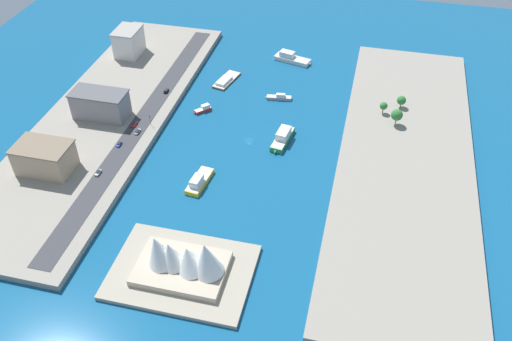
% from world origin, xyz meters
% --- Properties ---
extents(ground_plane, '(440.00, 440.00, 0.00)m').
position_xyz_m(ground_plane, '(0.00, 0.00, 0.00)').
color(ground_plane, '#145684').
extents(quay_west, '(70.00, 240.00, 3.47)m').
position_xyz_m(quay_west, '(-86.07, 0.00, 1.74)').
color(quay_west, gray).
rests_on(quay_west, ground_plane).
extents(quay_east, '(70.00, 240.00, 3.47)m').
position_xyz_m(quay_east, '(86.07, 0.00, 1.74)').
color(quay_east, gray).
rests_on(quay_east, ground_plane).
extents(peninsula_point, '(60.09, 43.19, 2.00)m').
position_xyz_m(peninsula_point, '(4.91, 98.85, 1.00)').
color(peninsula_point, '#A89E89').
rests_on(peninsula_point, ground_plane).
extents(road_strip, '(11.05, 228.00, 0.15)m').
position_xyz_m(road_strip, '(63.37, 0.00, 3.55)').
color(road_strip, '#38383D').
rests_on(road_strip, quay_east).
extents(ferry_white_commuter, '(27.14, 13.94, 6.40)m').
position_xyz_m(ferry_white_commuter, '(-6.49, -94.09, 2.21)').
color(ferry_white_commuter, silver).
rests_on(ferry_white_commuter, ground_plane).
extents(yacht_sleek_gray, '(16.97, 5.83, 3.82)m').
position_xyz_m(yacht_sleek_gray, '(-7.87, -45.01, 1.29)').
color(yacht_sleek_gray, '#999EA3').
rests_on(yacht_sleek_gray, ground_plane).
extents(tugboat_red, '(9.97, 10.37, 3.92)m').
position_xyz_m(tugboat_red, '(33.77, -21.42, 1.47)').
color(tugboat_red, red).
rests_on(tugboat_red, ground_plane).
extents(barge_flat_brown, '(14.00, 25.15, 2.97)m').
position_xyz_m(barge_flat_brown, '(29.90, -57.17, 1.12)').
color(barge_flat_brown, brown).
rests_on(barge_flat_brown, ground_plane).
extents(ferry_yellow_fast, '(9.57, 23.10, 6.15)m').
position_xyz_m(ferry_yellow_fast, '(15.62, 42.18, 2.07)').
color(ferry_yellow_fast, yellow).
rests_on(ferry_yellow_fast, ground_plane).
extents(ferry_green_doubledeck, '(10.14, 25.38, 6.82)m').
position_xyz_m(ferry_green_doubledeck, '(-18.61, -3.06, 2.64)').
color(ferry_green_doubledeck, '#2D8C4C').
rests_on(ferry_green_doubledeck, ground_plane).
extents(apartment_midrise_tan, '(28.09, 18.74, 15.13)m').
position_xyz_m(apartment_midrise_tan, '(93.72, 53.03, 11.07)').
color(apartment_midrise_tan, tan).
rests_on(apartment_midrise_tan, quay_east).
extents(warehouse_low_gray, '(31.96, 15.90, 15.77)m').
position_xyz_m(warehouse_low_gray, '(87.78, 1.66, 11.39)').
color(warehouse_low_gray, gray).
rests_on(warehouse_low_gray, quay_east).
extents(hotel_broad_white, '(15.63, 21.59, 18.00)m').
position_xyz_m(hotel_broad_white, '(102.47, -72.21, 12.50)').
color(hotel_broad_white, silver).
rests_on(hotel_broad_white, quay_east).
extents(sedan_silver, '(2.06, 5.18, 1.60)m').
position_xyz_m(sedan_silver, '(61.16, 12.83, 4.40)').
color(sedan_silver, black).
rests_on(sedan_silver, road_strip).
extents(pickup_red, '(2.10, 5.15, 1.48)m').
position_xyz_m(pickup_red, '(65.71, 6.39, 4.36)').
color(pickup_red, black).
rests_on(pickup_red, road_strip).
extents(hatchback_blue, '(1.92, 4.55, 1.44)m').
position_xyz_m(hatchback_blue, '(66.40, 25.85, 4.34)').
color(hatchback_blue, black).
rests_on(hatchback_blue, road_strip).
extents(van_white, '(1.94, 4.71, 1.57)m').
position_xyz_m(van_white, '(66.75, 50.54, 4.41)').
color(van_white, black).
rests_on(van_white, road_strip).
extents(suv_black, '(2.09, 4.71, 1.68)m').
position_xyz_m(suv_black, '(60.74, -31.05, 4.44)').
color(suv_black, black).
rests_on(suv_black, road_strip).
extents(traffic_light_waterfront, '(0.36, 0.36, 6.50)m').
position_xyz_m(traffic_light_waterfront, '(56.95, 3.83, 7.82)').
color(traffic_light_waterfront, black).
rests_on(traffic_light_waterfront, quay_east).
extents(opera_landmark, '(38.37, 26.25, 19.38)m').
position_xyz_m(opera_landmark, '(3.78, 98.85, 9.69)').
color(opera_landmark, '#BCAD93').
rests_on(opera_landmark, peninsula_point).
extents(park_tree_cluster, '(14.91, 24.75, 9.69)m').
position_xyz_m(park_tree_cluster, '(-78.25, -36.59, 9.08)').
color(park_tree_cluster, brown).
rests_on(park_tree_cluster, quay_west).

